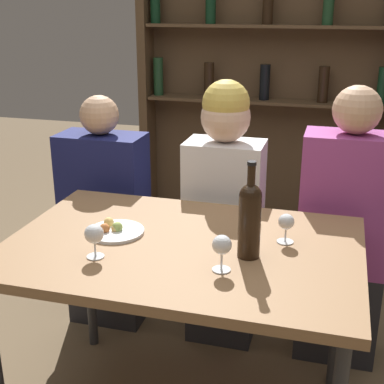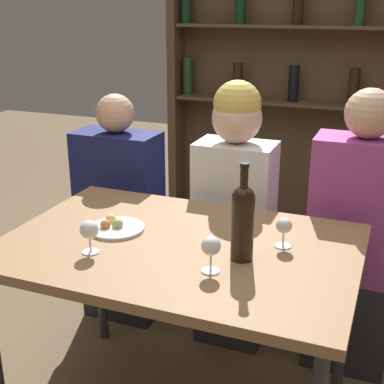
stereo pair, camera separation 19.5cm
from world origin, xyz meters
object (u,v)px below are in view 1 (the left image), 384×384
at_px(wine_bottle, 250,217).
at_px(seated_person_right, 344,238).
at_px(wine_glass_1, 286,223).
at_px(food_plate_0, 115,230).
at_px(seated_person_left, 105,221).
at_px(wine_glass_0, 222,246).
at_px(wine_glass_2, 94,235).
at_px(seated_person_center, 224,216).

distance_m(wine_bottle, seated_person_right, 0.78).
relative_size(wine_bottle, seated_person_right, 0.26).
relative_size(wine_bottle, wine_glass_1, 3.09).
height_order(wine_glass_1, seated_person_right, seated_person_right).
distance_m(food_plate_0, seated_person_left, 0.70).
xyz_separation_m(wine_bottle, wine_glass_0, (-0.07, -0.12, -0.06)).
relative_size(food_plate_0, seated_person_left, 0.18).
xyz_separation_m(wine_glass_1, seated_person_right, (0.21, 0.50, -0.25)).
height_order(wine_glass_0, wine_glass_2, wine_glass_0).
xyz_separation_m(seated_person_left, seated_person_right, (1.14, 0.00, 0.05)).
xyz_separation_m(wine_glass_1, seated_person_left, (-0.93, 0.50, -0.30)).
distance_m(food_plate_0, seated_person_center, 0.66).
bearing_deg(seated_person_center, wine_glass_1, -56.39).
bearing_deg(seated_person_left, wine_bottle, -37.94).
relative_size(wine_glass_2, food_plate_0, 0.56).
bearing_deg(wine_glass_1, food_plate_0, -172.04).
bearing_deg(seated_person_right, food_plate_0, -144.98).
relative_size(food_plate_0, seated_person_center, 0.17).
height_order(wine_glass_1, seated_person_left, seated_person_left).
distance_m(wine_bottle, food_plate_0, 0.53).
height_order(wine_glass_2, seated_person_left, seated_person_left).
bearing_deg(wine_bottle, wine_glass_2, -163.76).
bearing_deg(seated_person_center, food_plate_0, -116.27).
bearing_deg(seated_person_right, wine_glass_1, -113.34).
height_order(food_plate_0, seated_person_center, seated_person_center).
bearing_deg(seated_person_center, seated_person_right, 0.00).
xyz_separation_m(seated_person_center, seated_person_right, (0.54, 0.00, -0.04)).
distance_m(wine_glass_2, seated_person_right, 1.16).
height_order(wine_bottle, wine_glass_1, wine_bottle).
bearing_deg(wine_glass_0, seated_person_left, 134.78).
relative_size(wine_glass_2, seated_person_left, 0.10).
xyz_separation_m(wine_glass_0, seated_person_center, (-0.16, 0.76, -0.21)).
bearing_deg(seated_person_right, wine_glass_0, -116.87).
distance_m(wine_bottle, seated_person_center, 0.73).
height_order(wine_glass_2, seated_person_right, seated_person_right).
height_order(wine_glass_1, seated_person_center, seated_person_center).
height_order(wine_bottle, seated_person_center, seated_person_center).
bearing_deg(wine_bottle, food_plate_0, 173.41).
relative_size(wine_bottle, food_plate_0, 1.58).
xyz_separation_m(wine_glass_0, seated_person_left, (-0.76, 0.76, -0.31)).
height_order(food_plate_0, seated_person_right, seated_person_right).
bearing_deg(wine_glass_2, seated_person_right, 43.98).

